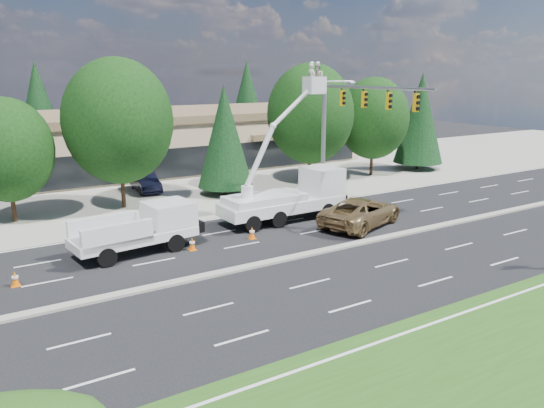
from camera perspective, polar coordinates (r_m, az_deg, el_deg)
ground at (r=26.59m, az=0.07°, el=-6.32°), size 140.00×140.00×0.00m
concrete_apron at (r=44.22m, az=-13.73°, el=1.53°), size 140.00×22.00×0.01m
grass_verge at (r=18.03m, az=23.62°, el=-18.08°), size 140.00×10.00×0.01m
road_median at (r=26.57m, az=0.07°, el=-6.20°), size 120.00×0.55×0.12m
strip_mall at (r=53.22m, az=-17.31°, el=6.44°), size 50.40×15.40×5.50m
tree_front_c at (r=36.63m, az=-26.65°, el=5.21°), size 5.64×5.64×7.83m
tree_front_d at (r=37.73m, az=-16.20°, el=8.55°), size 7.41×7.41×10.28m
tree_front_e at (r=40.76m, az=-5.12°, el=7.27°), size 4.27×4.27×8.41m
tree_front_f at (r=44.78m, az=4.15°, el=9.65°), size 7.24×7.24×10.04m
tree_front_g at (r=49.24m, az=10.85°, el=9.03°), size 6.39×6.39×8.87m
tree_front_h at (r=53.49m, az=15.65°, el=8.89°), size 4.69×4.69×9.24m
tree_back_b at (r=63.96m, az=-23.81°, el=9.60°), size 5.34×5.34×10.52m
tree_back_c at (r=67.49m, az=-11.74°, el=9.39°), size 3.95×3.95×7.78m
tree_back_d at (r=72.39m, az=-2.70°, el=11.23°), size 5.46×5.46×10.77m
signal_mast at (r=36.67m, az=7.70°, el=8.89°), size 2.76×10.16×9.00m
utility_pickup at (r=28.74m, az=-13.72°, el=-3.05°), size 6.61×3.06×2.45m
bucket_truck at (r=33.85m, az=2.27°, el=1.78°), size 8.33×2.81×9.88m
traffic_cone_a at (r=26.29m, az=-25.90°, el=-7.25°), size 0.40×0.40×0.70m
traffic_cone_b at (r=28.62m, az=-8.58°, el=-4.27°), size 0.40×0.40×0.70m
traffic_cone_c at (r=30.23m, az=-2.16°, el=-3.13°), size 0.40×0.40×0.70m
traffic_cone_d at (r=33.18m, az=7.32°, el=-1.68°), size 0.40×0.40×0.70m
minivan at (r=33.09m, az=9.57°, el=-0.84°), size 6.92×4.85×1.75m
parked_car_east at (r=43.35m, az=-13.46°, el=2.31°), size 1.93×4.67×1.50m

